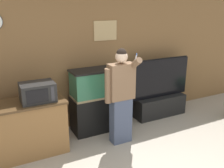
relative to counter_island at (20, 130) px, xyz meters
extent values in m
cube|color=brown|center=(1.31, 0.63, 0.84)|extent=(10.00, 0.06, 2.60)
cube|color=tan|center=(1.81, 0.60, 1.43)|extent=(0.48, 0.02, 0.38)
cube|color=brown|center=(0.00, 0.00, -0.02)|extent=(1.44, 0.56, 0.88)
cube|color=#48321C|center=(0.00, 0.00, 0.44)|extent=(1.48, 0.60, 0.03)
cube|color=black|center=(0.33, -0.04, 0.60)|extent=(0.52, 0.39, 0.30)
cube|color=black|center=(0.28, -0.24, 0.60)|extent=(0.32, 0.01, 0.21)
cube|color=#2D2D33|center=(0.51, -0.24, 0.60)|extent=(0.05, 0.01, 0.24)
cube|color=black|center=(1.50, 0.27, -0.11)|extent=(1.04, 0.48, 0.70)
cube|color=#937F5B|center=(1.50, 0.27, 0.26)|extent=(1.01, 0.46, 0.04)
cube|color=#2D6B4C|center=(1.50, 0.27, 0.50)|extent=(1.00, 0.46, 0.51)
cube|color=black|center=(1.50, 0.27, 0.75)|extent=(1.04, 0.48, 0.03)
cube|color=black|center=(2.96, 0.25, -0.23)|extent=(1.18, 0.40, 0.45)
cube|color=black|center=(2.96, 0.25, 0.40)|extent=(1.38, 0.05, 0.83)
cube|color=black|center=(2.96, 0.28, 0.40)|extent=(1.41, 0.01, 0.86)
cube|color=#424C66|center=(1.65, -0.35, -0.05)|extent=(0.36, 0.20, 0.82)
cube|color=brown|center=(1.65, -0.35, 0.67)|extent=(0.45, 0.21, 0.62)
sphere|color=beige|center=(1.65, -0.35, 1.09)|extent=(0.21, 0.21, 0.21)
sphere|color=black|center=(1.65, -0.35, 1.15)|extent=(0.17, 0.17, 0.17)
cylinder|color=brown|center=(1.41, -0.35, 0.63)|extent=(0.12, 0.12, 0.59)
cylinder|color=brown|center=(1.83, -0.48, 0.98)|extent=(0.10, 0.32, 0.27)
cylinder|color=white|center=(1.83, -0.50, 1.08)|extent=(0.02, 0.06, 0.11)
cylinder|color=#2856B2|center=(1.83, -0.52, 1.14)|extent=(0.02, 0.03, 0.05)
camera|label=1|loc=(-0.31, -3.85, 1.90)|focal=40.00mm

